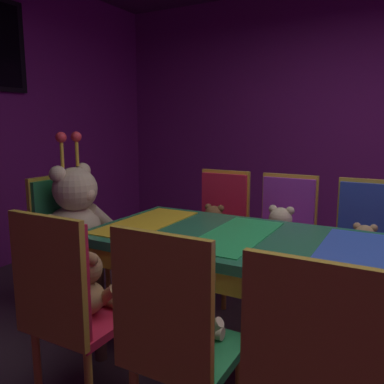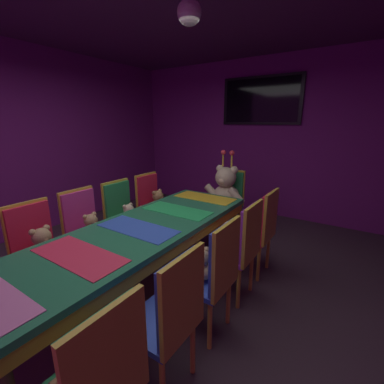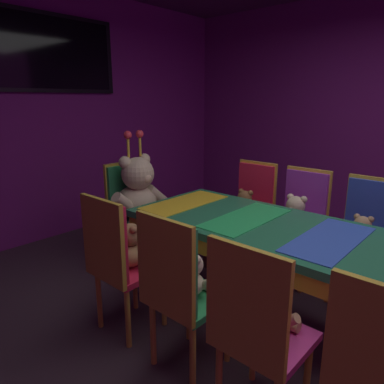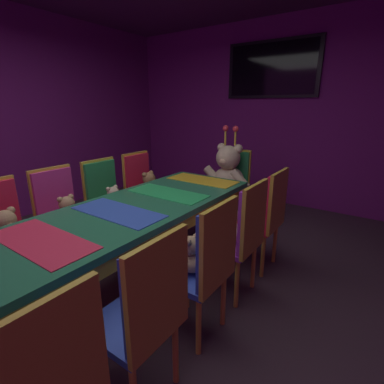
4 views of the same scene
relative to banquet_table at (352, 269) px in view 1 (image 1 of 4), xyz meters
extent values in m
cube|color=#26724C|center=(0.00, 0.00, 0.06)|extent=(0.90, 2.85, 0.05)
cube|color=gold|center=(0.00, 0.00, -0.02)|extent=(0.88, 2.79, 0.10)
cylinder|color=#4C3826|center=(0.38, 1.28, -0.31)|extent=(0.07, 0.07, 0.69)
cylinder|color=#4C3826|center=(-0.38, 1.28, -0.31)|extent=(0.07, 0.07, 0.69)
cube|color=blue|center=(0.00, 0.00, 0.09)|extent=(0.77, 0.32, 0.01)
cube|color=green|center=(0.00, 0.60, 0.09)|extent=(0.77, 0.32, 0.01)
cube|color=yellow|center=(0.00, 1.21, 0.09)|extent=(0.77, 0.32, 0.01)
cube|color=#CC338C|center=(-0.90, 0.00, 0.05)|extent=(0.05, 0.38, 0.50)
cube|color=gold|center=(-0.92, 0.00, 0.05)|extent=(0.03, 0.41, 0.55)
ellipsoid|color=tan|center=(-0.72, 0.00, -0.12)|extent=(0.18, 0.18, 0.14)
sphere|color=tan|center=(-0.70, 0.00, 0.01)|extent=(0.14, 0.14, 0.14)
sphere|color=tan|center=(-0.65, 0.00, 0.00)|extent=(0.05, 0.05, 0.05)
sphere|color=tan|center=(-0.72, 0.06, 0.06)|extent=(0.05, 0.05, 0.05)
sphere|color=tan|center=(-0.72, -0.05, 0.06)|extent=(0.05, 0.05, 0.05)
cylinder|color=tan|center=(-0.68, 0.09, -0.10)|extent=(0.05, 0.13, 0.12)
cylinder|color=tan|center=(-0.68, -0.09, -0.10)|extent=(0.05, 0.13, 0.12)
cylinder|color=tan|center=(-0.60, 0.05, -0.17)|extent=(0.06, 0.13, 0.06)
cylinder|color=tan|center=(-0.60, -0.04, -0.17)|extent=(0.06, 0.13, 0.06)
cube|color=#268C4C|center=(-0.69, 0.52, -0.22)|extent=(0.40, 0.40, 0.04)
cube|color=#268C4C|center=(-0.87, 0.52, 0.05)|extent=(0.05, 0.38, 0.50)
cube|color=gold|center=(-0.89, 0.52, 0.05)|extent=(0.03, 0.41, 0.55)
cylinder|color=gold|center=(-0.53, 0.68, -0.45)|extent=(0.04, 0.04, 0.42)
ellipsoid|color=beige|center=(-0.69, 0.52, -0.12)|extent=(0.16, 0.16, 0.13)
sphere|color=beige|center=(-0.68, 0.52, -0.01)|extent=(0.13, 0.13, 0.13)
sphere|color=#FDDCAD|center=(-0.63, 0.52, -0.02)|extent=(0.05, 0.05, 0.05)
sphere|color=beige|center=(-0.69, 0.57, 0.04)|extent=(0.05, 0.05, 0.05)
sphere|color=beige|center=(-0.69, 0.47, 0.04)|extent=(0.05, 0.05, 0.05)
cylinder|color=beige|center=(-0.66, 0.60, -0.11)|extent=(0.05, 0.12, 0.11)
cylinder|color=beige|center=(-0.66, 0.44, -0.11)|extent=(0.05, 0.12, 0.11)
cylinder|color=beige|center=(-0.59, 0.56, -0.17)|extent=(0.06, 0.12, 0.06)
cylinder|color=beige|center=(-0.59, 0.48, -0.17)|extent=(0.06, 0.12, 0.06)
cube|color=red|center=(-0.70, 1.08, -0.22)|extent=(0.40, 0.40, 0.04)
cube|color=red|center=(-0.88, 1.08, 0.05)|extent=(0.05, 0.38, 0.50)
cube|color=gold|center=(-0.90, 1.08, 0.05)|extent=(0.03, 0.41, 0.55)
cylinder|color=gold|center=(-0.54, 1.24, -0.45)|extent=(0.04, 0.04, 0.42)
cylinder|color=gold|center=(-0.54, 0.92, -0.45)|extent=(0.04, 0.04, 0.42)
cylinder|color=gold|center=(-0.86, 1.24, -0.45)|extent=(0.04, 0.04, 0.42)
ellipsoid|color=#9E7247|center=(-0.70, 1.08, -0.11)|extent=(0.20, 0.20, 0.16)
sphere|color=#9E7247|center=(-0.68, 1.08, 0.03)|extent=(0.16, 0.16, 0.16)
sphere|color=tan|center=(-0.63, 1.08, 0.02)|extent=(0.06, 0.06, 0.06)
sphere|color=#9E7247|center=(-0.70, 1.14, 0.09)|extent=(0.06, 0.06, 0.06)
sphere|color=#9E7247|center=(-0.70, 1.02, 0.09)|extent=(0.06, 0.06, 0.06)
cylinder|color=#9E7247|center=(-0.66, 1.18, -0.09)|extent=(0.05, 0.14, 0.13)
cylinder|color=#9E7247|center=(-0.66, 0.98, -0.09)|extent=(0.05, 0.14, 0.13)
cylinder|color=#9E7247|center=(-0.57, 1.13, -0.16)|extent=(0.07, 0.15, 0.07)
cylinder|color=#9E7247|center=(-0.57, 1.03, -0.16)|extent=(0.07, 0.15, 0.07)
cube|color=#2D47B2|center=(0.70, 0.01, -0.22)|extent=(0.40, 0.40, 0.04)
cube|color=#2D47B2|center=(0.88, 0.01, 0.05)|extent=(0.05, 0.38, 0.50)
cube|color=gold|center=(0.90, 0.01, 0.05)|extent=(0.03, 0.41, 0.55)
cylinder|color=gold|center=(0.86, 0.17, -0.45)|extent=(0.04, 0.04, 0.42)
cylinder|color=gold|center=(0.54, 0.17, -0.45)|extent=(0.04, 0.04, 0.42)
ellipsoid|color=tan|center=(0.70, 0.01, -0.12)|extent=(0.16, 0.16, 0.13)
sphere|color=tan|center=(0.68, 0.01, -0.01)|extent=(0.13, 0.13, 0.13)
sphere|color=tan|center=(0.64, 0.01, -0.01)|extent=(0.05, 0.05, 0.05)
sphere|color=tan|center=(0.70, -0.04, 0.04)|extent=(0.05, 0.05, 0.05)
sphere|color=tan|center=(0.70, 0.06, 0.04)|extent=(0.05, 0.05, 0.05)
cylinder|color=tan|center=(0.66, -0.07, -0.11)|extent=(0.05, 0.12, 0.11)
cylinder|color=tan|center=(0.66, 0.09, -0.11)|extent=(0.05, 0.12, 0.11)
cylinder|color=tan|center=(0.59, -0.03, -0.17)|extent=(0.06, 0.12, 0.06)
cylinder|color=tan|center=(0.59, 0.05, -0.17)|extent=(0.06, 0.12, 0.06)
cube|color=purple|center=(0.69, 0.55, -0.22)|extent=(0.40, 0.40, 0.04)
cube|color=purple|center=(0.87, 0.55, 0.05)|extent=(0.05, 0.38, 0.50)
cube|color=gold|center=(0.90, 0.55, 0.05)|extent=(0.03, 0.41, 0.55)
cylinder|color=gold|center=(0.85, 0.71, -0.45)|extent=(0.04, 0.04, 0.42)
cylinder|color=gold|center=(0.85, 0.39, -0.45)|extent=(0.04, 0.04, 0.42)
cylinder|color=gold|center=(0.53, 0.71, -0.45)|extent=(0.04, 0.04, 0.42)
cylinder|color=gold|center=(0.53, 0.39, -0.45)|extent=(0.04, 0.04, 0.42)
ellipsoid|color=beige|center=(0.69, 0.55, -0.11)|extent=(0.20, 0.20, 0.16)
sphere|color=beige|center=(0.68, 0.55, 0.04)|extent=(0.16, 0.16, 0.16)
sphere|color=#FDDCAD|center=(0.62, 0.55, 0.03)|extent=(0.06, 0.06, 0.06)
sphere|color=beige|center=(0.69, 0.49, 0.10)|extent=(0.06, 0.06, 0.06)
sphere|color=beige|center=(0.69, 0.61, 0.10)|extent=(0.06, 0.06, 0.06)
cylinder|color=beige|center=(0.65, 0.45, -0.09)|extent=(0.06, 0.14, 0.13)
cylinder|color=beige|center=(0.65, 0.65, -0.09)|extent=(0.06, 0.14, 0.13)
cylinder|color=beige|center=(0.56, 0.50, -0.16)|extent=(0.07, 0.15, 0.07)
cylinder|color=beige|center=(0.56, 0.61, -0.16)|extent=(0.07, 0.15, 0.07)
cube|color=red|center=(0.70, 1.07, -0.22)|extent=(0.40, 0.40, 0.04)
cube|color=red|center=(0.88, 1.07, 0.05)|extent=(0.05, 0.38, 0.50)
cube|color=gold|center=(0.90, 1.07, 0.05)|extent=(0.03, 0.41, 0.55)
cylinder|color=gold|center=(0.86, 1.23, -0.45)|extent=(0.04, 0.04, 0.42)
cylinder|color=gold|center=(0.86, 0.91, -0.45)|extent=(0.04, 0.04, 0.42)
cylinder|color=gold|center=(0.54, 1.23, -0.45)|extent=(0.04, 0.04, 0.42)
cylinder|color=gold|center=(0.54, 0.91, -0.45)|extent=(0.04, 0.04, 0.42)
ellipsoid|color=brown|center=(0.70, 1.07, -0.12)|extent=(0.18, 0.18, 0.14)
sphere|color=brown|center=(0.68, 1.07, 0.01)|extent=(0.14, 0.14, 0.14)
sphere|color=#99663C|center=(0.64, 1.07, 0.00)|extent=(0.05, 0.05, 0.05)
sphere|color=brown|center=(0.70, 1.02, 0.06)|extent=(0.05, 0.05, 0.05)
sphere|color=brown|center=(0.70, 1.13, 0.06)|extent=(0.05, 0.05, 0.05)
cylinder|color=brown|center=(0.66, 0.99, -0.10)|extent=(0.05, 0.12, 0.12)
cylinder|color=brown|center=(0.66, 1.16, -0.10)|extent=(0.05, 0.12, 0.12)
cylinder|color=brown|center=(0.58, 1.03, -0.17)|extent=(0.06, 0.13, 0.06)
cylinder|color=brown|center=(0.58, 1.12, -0.17)|extent=(0.06, 0.13, 0.06)
cube|color=#268C4C|center=(0.00, 1.84, -0.22)|extent=(0.40, 0.40, 0.04)
cube|color=#268C4C|center=(0.00, 2.02, 0.05)|extent=(0.38, 0.05, 0.50)
cube|color=gold|center=(0.00, 2.04, 0.05)|extent=(0.41, 0.03, 0.55)
cylinder|color=gold|center=(0.16, 2.00, -0.45)|extent=(0.04, 0.04, 0.42)
cylinder|color=gold|center=(0.16, 1.68, -0.45)|extent=(0.04, 0.04, 0.42)
cylinder|color=gold|center=(-0.16, 2.00, -0.45)|extent=(0.04, 0.04, 0.42)
cylinder|color=gold|center=(-0.16, 1.68, -0.45)|extent=(0.04, 0.04, 0.42)
ellipsoid|color=beige|center=(0.00, 1.84, -0.03)|extent=(0.38, 0.38, 0.31)
sphere|color=beige|center=(0.00, 1.81, 0.25)|extent=(0.31, 0.31, 0.31)
sphere|color=#FDDCAD|center=(0.00, 1.71, 0.23)|extent=(0.11, 0.11, 0.11)
sphere|color=beige|center=(0.11, 1.84, 0.36)|extent=(0.11, 0.11, 0.11)
sphere|color=beige|center=(-0.11, 1.84, 0.36)|extent=(0.11, 0.11, 0.11)
cylinder|color=beige|center=(0.19, 1.76, 0.00)|extent=(0.27, 0.11, 0.25)
cylinder|color=beige|center=(-0.19, 1.76, 0.00)|extent=(0.27, 0.11, 0.25)
cylinder|color=beige|center=(0.10, 1.59, -0.13)|extent=(0.29, 0.13, 0.13)
cylinder|color=beige|center=(-0.10, 1.59, -0.13)|extent=(0.29, 0.13, 0.13)
cylinder|color=gold|center=(0.07, 1.84, 0.50)|extent=(0.02, 0.02, 0.20)
sphere|color=#E5333F|center=(0.07, 1.84, 0.61)|extent=(0.07, 0.07, 0.07)
cylinder|color=gold|center=(-0.07, 1.84, 0.50)|extent=(0.02, 0.02, 0.20)
sphere|color=#E5333F|center=(-0.07, 1.84, 0.61)|extent=(0.07, 0.07, 0.07)
camera|label=1|loc=(-1.98, -0.20, 0.69)|focal=37.17mm
camera|label=2|loc=(1.65, -1.60, 1.04)|focal=24.51mm
camera|label=3|loc=(-2.09, -0.74, 0.92)|focal=33.54mm
camera|label=4|loc=(1.67, -1.39, 0.89)|focal=26.93mm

